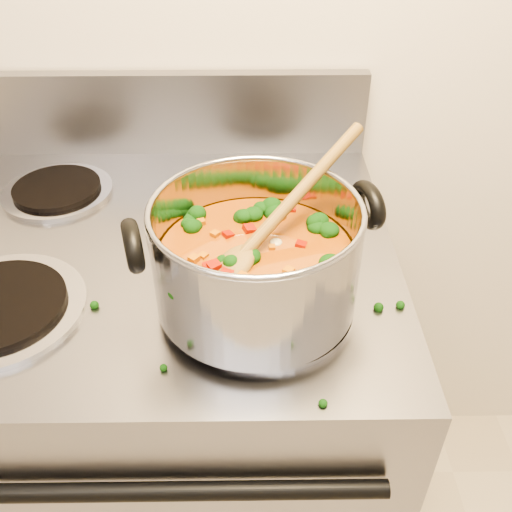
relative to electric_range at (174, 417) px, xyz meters
The scene contains 4 objects.
electric_range is the anchor object (origin of this frame).
stockpot 0.58m from the electric_range, 42.01° to the right, with size 0.33×0.27×0.16m.
wooden_spoon 0.62m from the electric_range, 37.03° to the right, with size 0.23×0.23×0.13m.
cooktop_crumbs 0.54m from the electric_range, 37.98° to the right, with size 0.29×0.36×0.01m.
Camera 1 is at (0.19, 0.43, 1.46)m, focal length 40.00 mm.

